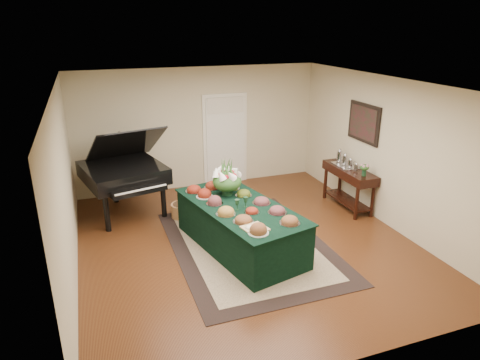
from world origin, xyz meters
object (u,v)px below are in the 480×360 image
object	(u,v)px
grand_piano	(124,172)
mahogany_sideboard	(349,177)
floral_centerpiece	(227,178)
buffet_table	(240,227)

from	to	relation	value
grand_piano	mahogany_sideboard	distance (m)	4.47
floral_centerpiece	mahogany_sideboard	size ratio (longest dim) A/B	0.38
grand_piano	buffet_table	bearing A→B (deg)	-52.05
buffet_table	mahogany_sideboard	xyz separation A→B (m)	(2.65, 0.86, 0.26)
mahogany_sideboard	floral_centerpiece	bearing A→B (deg)	-172.83
buffet_table	grand_piano	distance (m)	2.71
buffet_table	grand_piano	size ratio (longest dim) A/B	1.38
buffet_table	mahogany_sideboard	world-z (taller)	mahogany_sideboard
buffet_table	grand_piano	bearing A→B (deg)	127.95
floral_centerpiece	mahogany_sideboard	distance (m)	2.76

